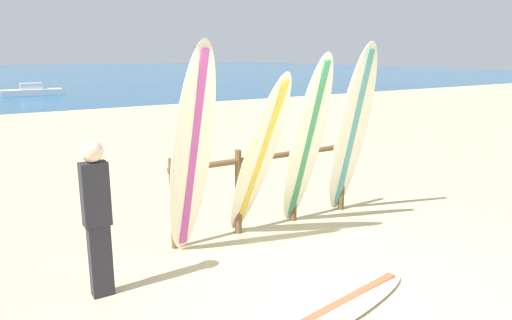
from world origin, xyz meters
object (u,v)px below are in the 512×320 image
Objects in this scene: surfboard_leaning_center_left at (307,143)px; surfboard_leaning_center at (352,131)px; small_boat_offshore at (32,91)px; surfboard_leaning_far_left at (192,154)px; surfboard_rack at (267,177)px; surfboard_leaning_left at (259,158)px; surfboard_lying_on_sand at (318,318)px; beachgoer_standing at (97,212)px.

surfboard_leaning_center is (0.90, 0.07, 0.07)m from surfboard_leaning_center_left.
small_boat_offshore is (-1.37, 24.76, -1.05)m from surfboard_leaning_center.
surfboard_leaning_center is at bearing 3.51° from surfboard_leaning_far_left.
surfboard_leaning_far_left is 1.06× the size of surfboard_leaning_center_left.
surfboard_rack is at bearing -89.89° from small_boat_offshore.
small_boat_offshore is at bearing 89.21° from surfboard_leaning_left.
surfboard_leaning_left is 0.86× the size of surfboard_leaning_center.
small_boat_offshore reaches higher than surfboard_lying_on_sand.
surfboard_leaning_far_left is 1.60× the size of beachgoer_standing.
surfboard_rack is 1.30× the size of surfboard_leaning_left.
surfboard_leaning_far_left is (-1.33, -0.42, 0.57)m from surfboard_rack.
surfboard_leaning_center reaches higher than beachgoer_standing.
surfboard_leaning_center reaches higher than surfboard_leaning_far_left.
surfboard_leaning_left is at bearing -175.87° from surfboard_leaning_center.
beachgoer_standing reaches higher than small_boat_offshore.
surfboard_leaning_center_left reaches higher than beachgoer_standing.
surfboard_leaning_center_left is at bearing -38.26° from surfboard_rack.
surfboard_leaning_center reaches higher than small_boat_offshore.
surfboard_rack reaches higher than surfboard_lying_on_sand.
surfboard_leaning_far_left reaches higher than beachgoer_standing.
surfboard_leaning_left reaches higher than beachgoer_standing.
surfboard_leaning_left is 2.26m from surfboard_lying_on_sand.
surfboard_leaning_far_left is 1.16× the size of surfboard_leaning_left.
surfboard_leaning_far_left is 2.28m from surfboard_lying_on_sand.
surfboard_leaning_center_left is 0.91× the size of surfboard_lying_on_sand.
surfboard_leaning_center_left is (1.75, 0.09, -0.07)m from surfboard_leaning_far_left.
surfboard_lying_on_sand is (-0.94, -2.29, -0.70)m from surfboard_rack.
surfboard_leaning_center reaches higher than surfboard_leaning_center_left.
surfboard_leaning_center is 3.29m from surfboard_lying_on_sand.
surfboard_leaning_center_left is 0.95× the size of surfboard_leaning_center.
surfboard_lying_on_sand is at bearing -124.96° from surfboard_leaning_center_left.
surfboard_rack is at bearing 15.97° from beachgoer_standing.
surfboard_leaning_far_left is at bearing -177.61° from surfboard_leaning_left.
surfboard_leaning_far_left is 1.28m from beachgoer_standing.
beachgoer_standing is (-1.18, -0.29, -0.41)m from surfboard_leaning_far_left.
surfboard_leaning_center_left reaches higher than surfboard_leaning_left.
surfboard_leaning_far_left is at bearing -92.95° from small_boat_offshore.
surfboard_rack is 1.12× the size of surfboard_leaning_far_left.
surfboard_rack is 1.51m from surfboard_leaning_far_left.
surfboard_rack is 2.57m from surfboard_lying_on_sand.
surfboard_leaning_far_left is 24.98m from small_boat_offshore.
beachgoer_standing is at bearing -172.51° from surfboard_leaning_center_left.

